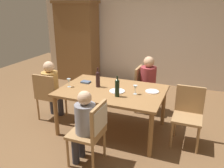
# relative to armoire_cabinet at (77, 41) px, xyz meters

# --- Properties ---
(ground_plane) EXTENTS (10.00, 10.00, 0.00)m
(ground_plane) POSITION_rel_armoire_cabinet_xyz_m (1.97, -2.34, -1.10)
(ground_plane) COLOR brown
(rear_room_partition) EXTENTS (6.40, 0.12, 2.70)m
(rear_room_partition) POSITION_rel_armoire_cabinet_xyz_m (1.97, 0.45, 0.25)
(rear_room_partition) COLOR beige
(rear_room_partition) RESTS_ON ground_plane
(armoire_cabinet) EXTENTS (1.18, 0.62, 2.18)m
(armoire_cabinet) POSITION_rel_armoire_cabinet_xyz_m (0.00, 0.00, 0.00)
(armoire_cabinet) COLOR brown
(armoire_cabinet) RESTS_ON ground_plane
(dining_table) EXTENTS (1.74, 1.17, 0.76)m
(dining_table) POSITION_rel_armoire_cabinet_xyz_m (1.97, -2.34, -0.41)
(dining_table) COLOR olive
(dining_table) RESTS_ON ground_plane
(chair_far_right) EXTENTS (0.44, 0.44, 0.92)m
(chair_far_right) POSITION_rel_armoire_cabinet_xyz_m (2.28, -1.37, -0.56)
(chair_far_right) COLOR #A87F51
(chair_far_right) RESTS_ON ground_plane
(chair_left_end) EXTENTS (0.44, 0.44, 0.92)m
(chair_left_end) POSITION_rel_armoire_cabinet_xyz_m (0.72, -2.42, -0.56)
(chair_left_end) COLOR #A87F51
(chair_left_end) RESTS_ON ground_plane
(chair_near) EXTENTS (0.46, 0.44, 0.92)m
(chair_near) POSITION_rel_armoire_cabinet_xyz_m (2.09, -3.30, -0.50)
(chair_near) COLOR #A87F51
(chair_near) RESTS_ON ground_plane
(chair_right_end) EXTENTS (0.44, 0.44, 0.92)m
(chair_right_end) POSITION_rel_armoire_cabinet_xyz_m (3.22, -2.25, -0.56)
(chair_right_end) COLOR #A87F51
(chair_right_end) RESTS_ON ground_plane
(person_woman_host) EXTENTS (0.36, 0.32, 1.15)m
(person_woman_host) POSITION_rel_armoire_cabinet_xyz_m (2.39, -1.37, -0.43)
(person_woman_host) COLOR #33333D
(person_woman_host) RESTS_ON ground_plane
(person_man_bearded) EXTENTS (0.30, 0.35, 1.13)m
(person_man_bearded) POSITION_rel_armoire_cabinet_xyz_m (0.72, -2.31, -0.44)
(person_man_bearded) COLOR #33333D
(person_man_bearded) RESTS_ON ground_plane
(person_man_guest) EXTENTS (0.33, 0.28, 1.08)m
(person_man_guest) POSITION_rel_armoire_cabinet_xyz_m (1.95, -3.30, -0.47)
(person_man_guest) COLOR #33333D
(person_man_guest) RESTS_ON ground_plane
(wine_bottle_tall_green) EXTENTS (0.07, 0.07, 0.33)m
(wine_bottle_tall_green) POSITION_rel_armoire_cabinet_xyz_m (2.15, -2.58, -0.19)
(wine_bottle_tall_green) COLOR black
(wine_bottle_tall_green) RESTS_ON dining_table
(wine_bottle_dark_red) EXTENTS (0.07, 0.07, 0.35)m
(wine_bottle_dark_red) POSITION_rel_armoire_cabinet_xyz_m (1.69, -2.30, -0.19)
(wine_bottle_dark_red) COLOR black
(wine_bottle_dark_red) RESTS_ON dining_table
(wine_glass_near_left) EXTENTS (0.07, 0.07, 0.15)m
(wine_glass_near_left) POSITION_rel_armoire_cabinet_xyz_m (2.39, -2.38, -0.23)
(wine_glass_near_left) COLOR silver
(wine_glass_near_left) RESTS_ON dining_table
(wine_glass_centre) EXTENTS (0.07, 0.07, 0.15)m
(wine_glass_centre) POSITION_rel_armoire_cabinet_xyz_m (1.23, -2.49, -0.23)
(wine_glass_centre) COLOR silver
(wine_glass_centre) RESTS_ON dining_table
(dinner_plate_host) EXTENTS (0.22, 0.22, 0.01)m
(dinner_plate_host) POSITION_rel_armoire_cabinet_xyz_m (2.62, -2.19, -0.33)
(dinner_plate_host) COLOR white
(dinner_plate_host) RESTS_ON dining_table
(dinner_plate_guest_left) EXTENTS (0.26, 0.26, 0.01)m
(dinner_plate_guest_left) POSITION_rel_armoire_cabinet_xyz_m (2.08, -2.38, -0.33)
(dinner_plate_guest_left) COLOR white
(dinner_plate_guest_left) RESTS_ON dining_table
(folded_napkin) EXTENTS (0.17, 0.13, 0.03)m
(folded_napkin) POSITION_rel_armoire_cabinet_xyz_m (1.40, -2.19, -0.32)
(folded_napkin) COLOR #4C5B75
(folded_napkin) RESTS_ON dining_table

